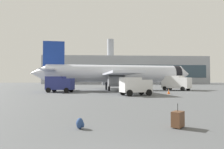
{
  "coord_description": "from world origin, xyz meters",
  "views": [
    {
      "loc": [
        -0.21,
        -3.41,
        2.15
      ],
      "look_at": [
        1.22,
        23.36,
        3.0
      ],
      "focal_mm": 30.69,
      "sensor_mm": 36.0,
      "label": 1
    }
  ],
  "objects_px": {
    "fuel_truck": "(176,82)",
    "rolling_suitcase": "(178,119)",
    "safety_cone_near": "(66,89)",
    "service_truck": "(60,84)",
    "airplane_taxiing": "(164,80)",
    "safety_cone_far": "(169,91)",
    "safety_cone_outer": "(124,87)",
    "traveller_backpack": "(80,124)",
    "airplane_at_gate": "(115,74)",
    "cargo_van": "(135,85)",
    "safety_cone_mid": "(67,90)"
  },
  "relations": [
    {
      "from": "safety_cone_near",
      "to": "cargo_van",
      "type": "bearing_deg",
      "value": -45.74
    },
    {
      "from": "service_truck",
      "to": "fuel_truck",
      "type": "bearing_deg",
      "value": 13.76
    },
    {
      "from": "fuel_truck",
      "to": "rolling_suitcase",
      "type": "height_order",
      "value": "fuel_truck"
    },
    {
      "from": "service_truck",
      "to": "rolling_suitcase",
      "type": "height_order",
      "value": "service_truck"
    },
    {
      "from": "airplane_taxiing",
      "to": "traveller_backpack",
      "type": "xyz_separation_m",
      "value": [
        -32.52,
        -87.54,
        -1.99
      ]
    },
    {
      "from": "fuel_truck",
      "to": "safety_cone_mid",
      "type": "height_order",
      "value": "fuel_truck"
    },
    {
      "from": "airplane_at_gate",
      "to": "airplane_taxiing",
      "type": "relative_size",
      "value": 1.65
    },
    {
      "from": "fuel_truck",
      "to": "safety_cone_far",
      "type": "height_order",
      "value": "fuel_truck"
    },
    {
      "from": "safety_cone_far",
      "to": "safety_cone_outer",
      "type": "relative_size",
      "value": 0.96
    },
    {
      "from": "safety_cone_near",
      "to": "safety_cone_outer",
      "type": "xyz_separation_m",
      "value": [
        13.31,
        11.33,
        0.09
      ]
    },
    {
      "from": "airplane_taxiing",
      "to": "safety_cone_near",
      "type": "relative_size",
      "value": 33.56
    },
    {
      "from": "airplane_at_gate",
      "to": "safety_cone_mid",
      "type": "bearing_deg",
      "value": -140.09
    },
    {
      "from": "airplane_at_gate",
      "to": "traveller_backpack",
      "type": "bearing_deg",
      "value": -96.76
    },
    {
      "from": "safety_cone_near",
      "to": "safety_cone_outer",
      "type": "height_order",
      "value": "safety_cone_outer"
    },
    {
      "from": "safety_cone_near",
      "to": "safety_cone_mid",
      "type": "bearing_deg",
      "value": -76.35
    },
    {
      "from": "airplane_taxiing",
      "to": "safety_cone_far",
      "type": "relative_size",
      "value": 27.26
    },
    {
      "from": "airplane_at_gate",
      "to": "safety_cone_outer",
      "type": "relative_size",
      "value": 43.17
    },
    {
      "from": "safety_cone_near",
      "to": "rolling_suitcase",
      "type": "height_order",
      "value": "rolling_suitcase"
    },
    {
      "from": "cargo_van",
      "to": "rolling_suitcase",
      "type": "height_order",
      "value": "cargo_van"
    },
    {
      "from": "cargo_van",
      "to": "safety_cone_far",
      "type": "relative_size",
      "value": 6.06
    },
    {
      "from": "rolling_suitcase",
      "to": "traveller_backpack",
      "type": "distance_m",
      "value": 4.43
    },
    {
      "from": "airplane_taxiing",
      "to": "safety_cone_outer",
      "type": "xyz_separation_m",
      "value": [
        -25.66,
        -45.04,
        -1.81
      ]
    },
    {
      "from": "traveller_backpack",
      "to": "service_truck",
      "type": "bearing_deg",
      "value": 104.12
    },
    {
      "from": "fuel_truck",
      "to": "rolling_suitcase",
      "type": "distance_m",
      "value": 34.81
    },
    {
      "from": "safety_cone_mid",
      "to": "rolling_suitcase",
      "type": "xyz_separation_m",
      "value": [
        9.62,
        -26.03,
        -0.01
      ]
    },
    {
      "from": "airplane_taxiing",
      "to": "safety_cone_far",
      "type": "height_order",
      "value": "airplane_taxiing"
    },
    {
      "from": "airplane_at_gate",
      "to": "service_truck",
      "type": "height_order",
      "value": "airplane_at_gate"
    },
    {
      "from": "safety_cone_near",
      "to": "rolling_suitcase",
      "type": "bearing_deg",
      "value": -70.79
    },
    {
      "from": "airplane_taxiing",
      "to": "traveller_backpack",
      "type": "distance_m",
      "value": 93.41
    },
    {
      "from": "safety_cone_near",
      "to": "service_truck",
      "type": "bearing_deg",
      "value": -92.74
    },
    {
      "from": "airplane_taxiing",
      "to": "safety_cone_mid",
      "type": "relative_size",
      "value": 26.46
    },
    {
      "from": "safety_cone_outer",
      "to": "fuel_truck",
      "type": "bearing_deg",
      "value": -44.76
    },
    {
      "from": "cargo_van",
      "to": "safety_cone_mid",
      "type": "xyz_separation_m",
      "value": [
        -10.97,
        7.36,
        -1.05
      ]
    },
    {
      "from": "fuel_truck",
      "to": "safety_cone_outer",
      "type": "height_order",
      "value": "fuel_truck"
    },
    {
      "from": "airplane_at_gate",
      "to": "cargo_van",
      "type": "relative_size",
      "value": 7.44
    },
    {
      "from": "cargo_van",
      "to": "safety_cone_far",
      "type": "bearing_deg",
      "value": 28.02
    },
    {
      "from": "service_truck",
      "to": "safety_cone_near",
      "type": "relative_size",
      "value": 7.99
    },
    {
      "from": "safety_cone_far",
      "to": "traveller_backpack",
      "type": "xyz_separation_m",
      "value": [
        -11.77,
        -21.8,
        -0.16
      ]
    },
    {
      "from": "airplane_taxiing",
      "to": "rolling_suitcase",
      "type": "bearing_deg",
      "value": -107.78
    },
    {
      "from": "fuel_truck",
      "to": "airplane_taxiing",
      "type": "bearing_deg",
      "value": 74.4
    },
    {
      "from": "fuel_truck",
      "to": "cargo_van",
      "type": "bearing_deg",
      "value": -129.55
    },
    {
      "from": "safety_cone_outer",
      "to": "traveller_backpack",
      "type": "xyz_separation_m",
      "value": [
        -6.86,
        -42.5,
        -0.18
      ]
    },
    {
      "from": "airplane_at_gate",
      "to": "safety_cone_near",
      "type": "bearing_deg",
      "value": -166.58
    },
    {
      "from": "fuel_truck",
      "to": "traveller_backpack",
      "type": "relative_size",
      "value": 12.76
    },
    {
      "from": "safety_cone_near",
      "to": "safety_cone_mid",
      "type": "height_order",
      "value": "safety_cone_mid"
    },
    {
      "from": "service_truck",
      "to": "safety_cone_outer",
      "type": "bearing_deg",
      "value": 49.76
    },
    {
      "from": "rolling_suitcase",
      "to": "cargo_van",
      "type": "bearing_deg",
      "value": 85.85
    },
    {
      "from": "rolling_suitcase",
      "to": "traveller_backpack",
      "type": "bearing_deg",
      "value": 179.31
    },
    {
      "from": "rolling_suitcase",
      "to": "safety_cone_outer",
      "type": "bearing_deg",
      "value": 86.73
    },
    {
      "from": "cargo_van",
      "to": "safety_cone_far",
      "type": "xyz_separation_m",
      "value": [
        5.99,
        3.19,
        -1.06
      ]
    }
  ]
}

